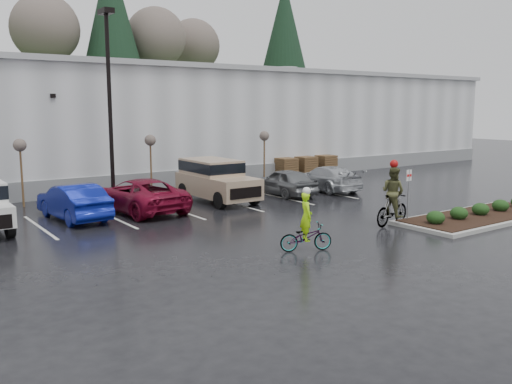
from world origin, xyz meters
TOP-DOWN VIEW (x-y plane):
  - ground at (0.00, 0.00)m, footprint 120.00×120.00m
  - warehouse at (0.00, 21.99)m, footprint 60.50×15.50m
  - wooded_ridge at (0.00, 45.00)m, footprint 80.00×25.00m
  - lamppost at (-4.00, 12.00)m, footprint 0.50×1.00m
  - sapling_west at (-8.00, 13.00)m, footprint 0.60×0.60m
  - sapling_mid at (-1.50, 13.00)m, footprint 0.60×0.60m
  - sapling_east at (6.00, 13.00)m, footprint 0.60×0.60m
  - pallet_stack_a at (8.50, 14.00)m, footprint 1.20×1.20m
  - pallet_stack_b at (10.20, 14.00)m, footprint 1.20×1.20m
  - pallet_stack_c at (12.00, 14.00)m, footprint 1.20×1.20m
  - curb_island at (7.00, -1.00)m, footprint 8.00×3.00m
  - mulch_bed at (7.00, -1.00)m, footprint 7.60×2.60m
  - shrub_a at (4.00, -1.00)m, footprint 0.70×0.70m
  - shrub_b at (5.50, -1.00)m, footprint 0.70×0.70m
  - shrub_c at (7.00, -1.00)m, footprint 0.70×0.70m
  - shrub_d at (8.50, -1.00)m, footprint 0.70×0.70m
  - fire_lane_sign at (3.80, 0.20)m, footprint 0.30×0.05m
  - car_blue at (-6.94, 8.76)m, footprint 1.96×4.65m
  - car_red at (-4.01, 8.75)m, footprint 2.95×5.59m
  - suv_tan at (0.24, 9.06)m, footprint 2.20×5.10m
  - car_grey at (4.16, 8.62)m, footprint 1.90×4.28m
  - car_far_silver at (7.07, 8.54)m, footprint 2.37×4.93m
  - cyclist_hivis at (-2.30, -0.68)m, footprint 1.84×1.22m
  - cyclist_olive at (3.02, 0.32)m, footprint 2.07×1.03m

SIDE VIEW (x-z plane):
  - ground at x=0.00m, z-range 0.00..0.00m
  - curb_island at x=7.00m, z-range 0.00..0.15m
  - mulch_bed at x=7.00m, z-range 0.15..0.19m
  - shrub_a at x=4.00m, z-range 0.15..0.67m
  - shrub_b at x=5.50m, z-range 0.15..0.67m
  - shrub_c at x=7.00m, z-range 0.15..0.67m
  - shrub_d at x=8.50m, z-range 0.15..0.67m
  - cyclist_hivis at x=-2.30m, z-range -0.39..1.71m
  - pallet_stack_a at x=8.50m, z-range 0.00..1.35m
  - pallet_stack_b at x=10.20m, z-range 0.00..1.35m
  - pallet_stack_c at x=12.00m, z-range 0.00..1.35m
  - car_far_silver at x=7.07m, z-range 0.00..1.39m
  - car_grey at x=4.16m, z-range 0.00..1.43m
  - car_blue at x=-6.94m, z-range 0.00..1.50m
  - car_red at x=-4.01m, z-range 0.00..1.50m
  - cyclist_olive at x=3.02m, z-range -0.37..2.24m
  - suv_tan at x=0.24m, z-range 0.00..2.06m
  - fire_lane_sign at x=3.80m, z-range 0.31..2.51m
  - sapling_west at x=-8.00m, z-range 1.13..4.33m
  - sapling_mid at x=-1.50m, z-range 1.13..4.33m
  - sapling_east at x=6.00m, z-range 1.13..4.33m
  - wooded_ridge at x=0.00m, z-range 0.00..6.00m
  - warehouse at x=0.00m, z-range 0.05..7.25m
  - lamppost at x=-4.00m, z-range 1.07..10.30m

